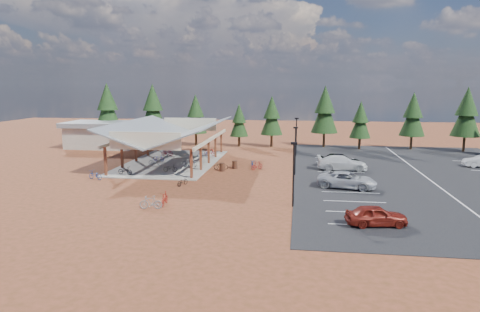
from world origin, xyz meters
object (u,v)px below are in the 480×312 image
Objects in this scene: bike_10 at (95,175)px; bike_15 at (257,165)px; bike_1 at (156,161)px; car_2 at (347,180)px; outbuilding at (104,134)px; bike_pavilion at (171,132)px; lamp_post_2 at (296,134)px; bike_0 at (125,171)px; lamp_post_1 at (295,147)px; bike_2 at (159,158)px; bike_11 at (165,198)px; bike_13 at (151,202)px; car_3 at (342,163)px; bike_16 at (221,166)px; trash_bin_1 at (235,165)px; bike_4 at (170,168)px; bike_7 at (210,152)px; bike_14 at (252,163)px; trash_bin_0 at (222,167)px; lamp_post_0 at (294,170)px; car_4 at (340,160)px; car_0 at (376,215)px; bike_5 at (189,162)px; bike_6 at (204,154)px; bike_3 at (167,152)px; bike_12 at (183,181)px.

bike_15 is (15.72, 7.27, 0.02)m from bike_10.
bike_1 is 0.32× the size of car_2.
outbuilding is 6.80× the size of bike_15.
bike_pavilion reaches higher than car_2.
lamp_post_2 is 3.08× the size of bike_0.
bike_1 is at bearing 171.38° from lamp_post_1.
bike_2 is at bearing 162.25° from lamp_post_1.
lamp_post_1 is at bearing 47.90° from bike_11.
car_3 is (16.08, 17.41, 0.31)m from bike_13.
bike_16 is (-8.32, -10.21, -2.55)m from lamp_post_2.
trash_bin_1 is 9.40m from bike_1.
bike_7 is at bearing -9.98° from bike_4.
bike_14 is (10.03, -1.18, -3.41)m from bike_pavilion.
bike_1 reaches higher than bike_16.
trash_bin_0 is 9.87m from bike_2.
bike_7 is at bearing 117.03° from lamp_post_0.
car_3 is at bearing 128.57° from bike_10.
car_4 is (10.08, 1.38, 0.42)m from bike_14.
car_4 reaches higher than trash_bin_0.
lamp_post_0 is 3.30× the size of bike_14.
lamp_post_1 is at bearing 90.00° from lamp_post_0.
trash_bin_0 reaches higher than bike_16.
trash_bin_0 is (-8.02, 0.91, -2.53)m from lamp_post_1.
bike_pavilion is 4.17× the size of car_4.
bike_16 is 22.57m from car_0.
bike_0 is at bearing 152.61° from lamp_post_0.
bike_15 is (13.50, 5.02, -0.05)m from bike_0.
bike_5 is 0.32× the size of car_3.
trash_bin_0 is 0.22× the size of car_0.
bike_11 is 0.39× the size of car_4.
lamp_post_0 is 1.11× the size of car_4.
lamp_post_0 reaches higher than trash_bin_0.
bike_13 is at bearing -178.85° from bike_6.
trash_bin_0 is 0.52× the size of bike_7.
lamp_post_0 is at bearing -137.69° from bike_5.
bike_2 reaches higher than trash_bin_0.
trash_bin_0 is (-8.02, 12.91, -2.53)m from lamp_post_0.
trash_bin_0 is 0.58× the size of bike_14.
outbuilding reaches higher than car_3.
bike_7 is 17.23m from car_4.
trash_bin_0 is at bearing 173.51° from lamp_post_1.
bike_3 is (-8.99, 8.49, 0.11)m from trash_bin_0.
outbuilding is 28.36m from bike_15.
bike_1 reaches higher than bike_3.
bike_12 is at bearing -145.68° from bike_1.
car_3 is (5.21, -8.80, -2.14)m from lamp_post_2.
bike_10 is at bearing -66.80° from outbuilding.
bike_15 is 0.29× the size of car_3.
lamp_post_0 is at bearing 173.08° from bike_12.
car_0 is (22.51, -21.29, 0.23)m from bike_2.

